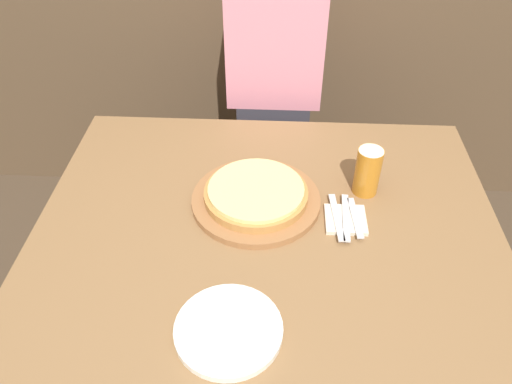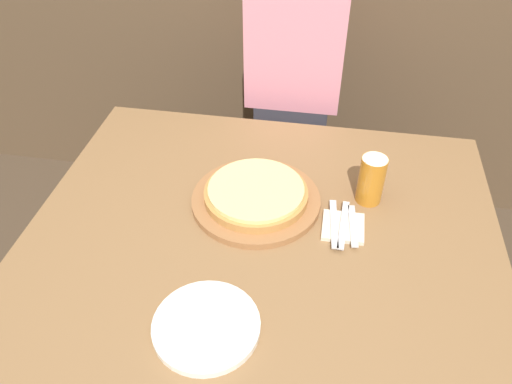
% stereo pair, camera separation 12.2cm
% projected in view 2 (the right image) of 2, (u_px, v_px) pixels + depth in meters
% --- Properties ---
extents(ground_plane, '(12.00, 12.00, 0.00)m').
position_uv_depth(ground_plane, '(261.00, 373.00, 1.81)').
color(ground_plane, '#473828').
extents(dining_table, '(1.25, 1.04, 0.74)m').
position_uv_depth(dining_table, '(262.00, 312.00, 1.57)').
color(dining_table, olive).
rests_on(dining_table, ground_plane).
extents(pizza_on_board, '(0.36, 0.36, 0.06)m').
position_uv_depth(pizza_on_board, '(256.00, 196.00, 1.39)').
color(pizza_on_board, '#99663D').
rests_on(pizza_on_board, dining_table).
extents(beer_glass, '(0.07, 0.07, 0.14)m').
position_uv_depth(beer_glass, '(372.00, 178.00, 1.36)').
color(beer_glass, '#B7701E').
rests_on(beer_glass, dining_table).
extents(dinner_plate, '(0.24, 0.24, 0.02)m').
position_uv_depth(dinner_plate, '(206.00, 326.00, 1.09)').
color(dinner_plate, white).
rests_on(dinner_plate, dining_table).
extents(napkin_stack, '(0.11, 0.11, 0.01)m').
position_uv_depth(napkin_stack, '(343.00, 227.00, 1.32)').
color(napkin_stack, beige).
rests_on(napkin_stack, dining_table).
extents(fork, '(0.03, 0.18, 0.00)m').
position_uv_depth(fork, '(334.00, 223.00, 1.32)').
color(fork, silver).
rests_on(fork, napkin_stack).
extents(dinner_knife, '(0.03, 0.18, 0.00)m').
position_uv_depth(dinner_knife, '(343.00, 225.00, 1.31)').
color(dinner_knife, silver).
rests_on(dinner_knife, napkin_stack).
extents(spoon, '(0.03, 0.16, 0.00)m').
position_uv_depth(spoon, '(353.00, 226.00, 1.31)').
color(spoon, silver).
rests_on(spoon, napkin_stack).
extents(diner_person, '(0.34, 0.20, 1.34)m').
position_uv_depth(diner_person, '(293.00, 111.00, 1.92)').
color(diner_person, '#33333D').
rests_on(diner_person, ground_plane).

